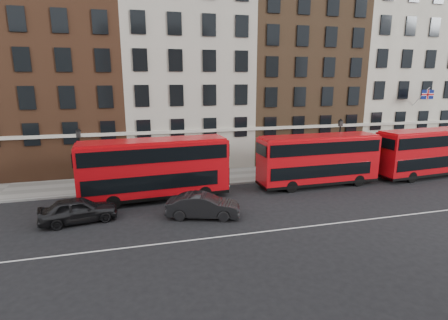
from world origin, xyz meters
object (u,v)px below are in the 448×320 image
object	(u,v)px
bus_b	(154,168)
bus_d	(428,152)
bus_c	(318,159)
car_front	(203,206)
car_rear	(79,210)

from	to	relation	value
bus_b	bus_d	world-z (taller)	bus_b
bus_c	car_front	size ratio (longest dim) A/B	2.17
bus_c	bus_b	bearing A→B (deg)	178.90
bus_c	car_rear	world-z (taller)	bus_c
car_rear	car_front	distance (m)	8.15
bus_c	car_rear	xyz separation A→B (m)	(-19.12, -3.14, -1.57)
bus_b	car_rear	world-z (taller)	bus_b
bus_c	car_rear	distance (m)	19.44
bus_b	car_front	world-z (taller)	bus_b
bus_b	bus_c	xyz separation A→B (m)	(13.96, 0.00, -0.13)
bus_d	car_rear	bearing A→B (deg)	-179.13
bus_d	car_front	size ratio (longest dim) A/B	2.23
bus_b	bus_d	bearing A→B (deg)	-3.70
bus_c	car_rear	bearing A→B (deg)	-171.78
car_rear	car_front	size ratio (longest dim) A/B	0.98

